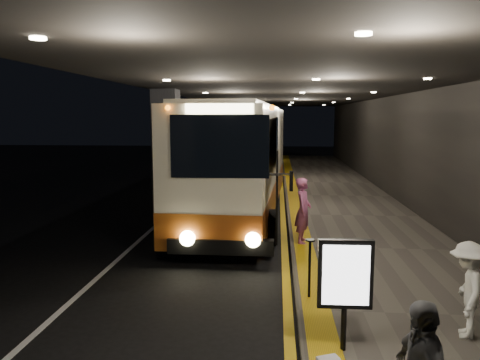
{
  "coord_description": "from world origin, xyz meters",
  "views": [
    {
      "loc": [
        2.12,
        -11.08,
        3.53
      ],
      "look_at": [
        1.05,
        2.34,
        1.7
      ],
      "focal_mm": 35.0,
      "sensor_mm": 36.0,
      "label": 1
    }
  ],
  "objects_px": {
    "coach_third": "(265,136)",
    "stanchion_post": "(310,269)",
    "info_sign": "(345,277)",
    "passenger_boarding": "(303,210)",
    "coach_second": "(260,144)",
    "coach_main": "(241,165)",
    "passenger_waiting_white": "(467,289)"
  },
  "relations": [
    {
      "from": "coach_third",
      "to": "stanchion_post",
      "type": "xyz_separation_m",
      "value": [
        1.72,
        -34.6,
        -1.03
      ]
    },
    {
      "from": "info_sign",
      "to": "stanchion_post",
      "type": "relative_size",
      "value": 1.49
    },
    {
      "from": "passenger_boarding",
      "to": "stanchion_post",
      "type": "bearing_deg",
      "value": -169.42
    },
    {
      "from": "coach_second",
      "to": "info_sign",
      "type": "bearing_deg",
      "value": -84.44
    },
    {
      "from": "passenger_boarding",
      "to": "stanchion_post",
      "type": "distance_m",
      "value": 3.9
    },
    {
      "from": "coach_main",
      "to": "passenger_boarding",
      "type": "xyz_separation_m",
      "value": [
        1.99,
        -3.99,
        -0.8
      ]
    },
    {
      "from": "coach_second",
      "to": "passenger_boarding",
      "type": "bearing_deg",
      "value": -83.61
    },
    {
      "from": "coach_second",
      "to": "passenger_waiting_white",
      "type": "xyz_separation_m",
      "value": [
        4.03,
        -22.38,
        -0.9
      ]
    },
    {
      "from": "coach_main",
      "to": "info_sign",
      "type": "bearing_deg",
      "value": -74.22
    },
    {
      "from": "info_sign",
      "to": "stanchion_post",
      "type": "distance_m",
      "value": 2.09
    },
    {
      "from": "passenger_waiting_white",
      "to": "stanchion_post",
      "type": "bearing_deg",
      "value": -104.61
    },
    {
      "from": "coach_third",
      "to": "passenger_boarding",
      "type": "bearing_deg",
      "value": -83.08
    },
    {
      "from": "coach_main",
      "to": "coach_third",
      "type": "xyz_separation_m",
      "value": [
        0.19,
        26.73,
        -0.1
      ]
    },
    {
      "from": "passenger_boarding",
      "to": "passenger_waiting_white",
      "type": "xyz_separation_m",
      "value": [
        2.23,
        -5.25,
        -0.14
      ]
    },
    {
      "from": "coach_main",
      "to": "info_sign",
      "type": "distance_m",
      "value": 10.13
    },
    {
      "from": "coach_third",
      "to": "info_sign",
      "type": "bearing_deg",
      "value": -83.18
    },
    {
      "from": "passenger_boarding",
      "to": "coach_third",
      "type": "bearing_deg",
      "value": 15.17
    },
    {
      "from": "coach_third",
      "to": "passenger_boarding",
      "type": "distance_m",
      "value": 30.78
    },
    {
      "from": "coach_third",
      "to": "info_sign",
      "type": "height_order",
      "value": "coach_third"
    },
    {
      "from": "coach_second",
      "to": "stanchion_post",
      "type": "relative_size",
      "value": 10.74
    },
    {
      "from": "coach_second",
      "to": "passenger_boarding",
      "type": "distance_m",
      "value": 17.24
    },
    {
      "from": "passenger_boarding",
      "to": "info_sign",
      "type": "height_order",
      "value": "passenger_boarding"
    },
    {
      "from": "coach_main",
      "to": "coach_third",
      "type": "distance_m",
      "value": 26.73
    },
    {
      "from": "coach_second",
      "to": "coach_third",
      "type": "relative_size",
      "value": 1.02
    },
    {
      "from": "stanchion_post",
      "to": "passenger_boarding",
      "type": "bearing_deg",
      "value": 88.77
    },
    {
      "from": "coach_third",
      "to": "info_sign",
      "type": "relative_size",
      "value": 7.04
    },
    {
      "from": "coach_main",
      "to": "passenger_waiting_white",
      "type": "relative_size",
      "value": 8.28
    },
    {
      "from": "coach_main",
      "to": "stanchion_post",
      "type": "height_order",
      "value": "coach_main"
    },
    {
      "from": "coach_main",
      "to": "passenger_boarding",
      "type": "bearing_deg",
      "value": -60.67
    },
    {
      "from": "coach_third",
      "to": "info_sign",
      "type": "distance_m",
      "value": 36.65
    },
    {
      "from": "passenger_boarding",
      "to": "info_sign",
      "type": "distance_m",
      "value": 5.88
    },
    {
      "from": "coach_third",
      "to": "passenger_waiting_white",
      "type": "distance_m",
      "value": 36.2
    }
  ]
}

